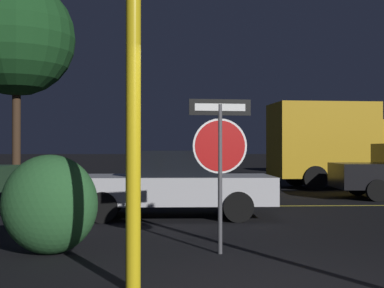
% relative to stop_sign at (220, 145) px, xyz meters
% --- Properties ---
extents(road_center_stripe, '(39.27, 0.12, 0.01)m').
position_rel_stop_sign_xyz_m(road_center_stripe, '(0.31, 5.95, -1.48)').
color(road_center_stripe, gold).
rests_on(road_center_stripe, ground_plane).
extents(stop_sign, '(0.86, 0.11, 2.11)m').
position_rel_stop_sign_xyz_m(stop_sign, '(0.00, 0.00, 0.00)').
color(stop_sign, '#4C4C51').
rests_on(stop_sign, ground_plane).
extents(yellow_pole_left, '(0.15, 0.15, 3.26)m').
position_rel_stop_sign_xyz_m(yellow_pole_left, '(-1.07, -1.84, 0.15)').
color(yellow_pole_left, yellow).
rests_on(yellow_pole_left, ground_plane).
extents(hedge_bush_1, '(1.30, 0.95, 1.36)m').
position_rel_stop_sign_xyz_m(hedge_bush_1, '(-2.32, 0.08, -0.80)').
color(hedge_bush_1, '#285B2D').
rests_on(hedge_bush_1, ground_plane).
extents(passing_car_2, '(4.37, 2.00, 1.39)m').
position_rel_stop_sign_xyz_m(passing_car_2, '(-0.62, 3.98, -0.79)').
color(passing_car_2, silver).
rests_on(passing_car_2, ground_plane).
extents(delivery_truck, '(5.92, 2.66, 3.07)m').
position_rel_stop_sign_xyz_m(delivery_truck, '(6.01, 11.95, 0.15)').
color(delivery_truck, gold).
rests_on(delivery_truck, ground_plane).
extents(tree_0, '(4.43, 4.43, 7.88)m').
position_rel_stop_sign_xyz_m(tree_0, '(-6.48, 13.38, 4.16)').
color(tree_0, '#422D1E').
rests_on(tree_0, ground_plane).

